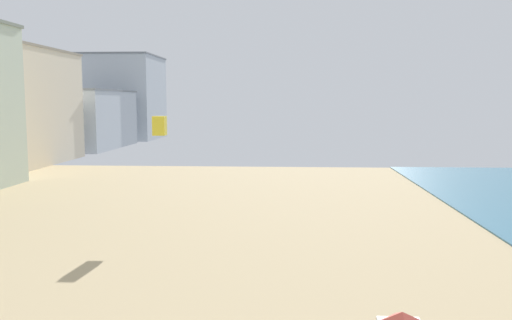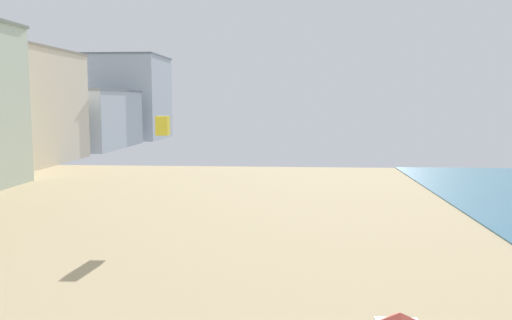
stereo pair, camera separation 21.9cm
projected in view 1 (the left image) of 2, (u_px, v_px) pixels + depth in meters
The scene contains 4 objects.
boardwalk_hotel_far at pixel (9, 107), 63.69m from camera, with size 10.51×21.23×14.28m.
boardwalk_hotel_distant at pixel (85, 119), 87.69m from camera, with size 11.79×21.48×9.68m.
boardwalk_hotel_furthest at pixel (124, 97), 108.77m from camera, with size 14.20×16.92×17.10m.
kite_yellow_box at pixel (160, 126), 34.54m from camera, with size 0.81×0.81×1.27m.
Camera 1 is at (6.11, -2.18, 7.79)m, focal length 36.89 mm.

